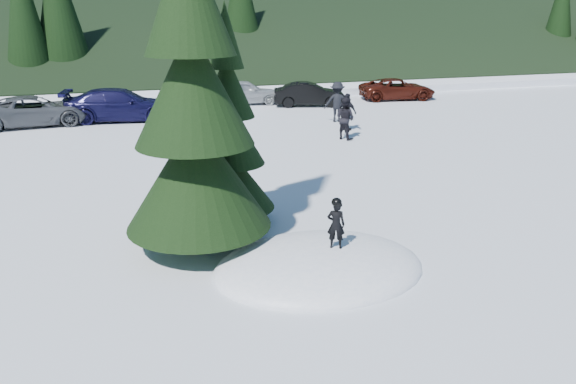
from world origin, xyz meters
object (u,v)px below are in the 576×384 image
object	(u,v)px
adult_2	(337,102)
car_5	(309,94)
adult_1	(347,112)
car_2	(35,111)
adult_0	(345,118)
car_3	(121,105)
spruce_tall	(193,102)
car_4	(244,92)
spruce_short	(229,141)
car_6	(397,89)
child_skier	(336,225)

from	to	relation	value
adult_2	car_5	world-z (taller)	adult_2
car_5	adult_2	bearing A→B (deg)	-167.71
adult_1	car_2	size ratio (longest dim) A/B	0.33
adult_0	car_3	world-z (taller)	adult_0
adult_0	car_3	bearing A→B (deg)	21.21
spruce_tall	adult_0	size ratio (longest dim) A/B	4.96
car_2	car_5	distance (m)	13.86
adult_2	car_4	bearing A→B (deg)	-43.30
spruce_short	car_3	xyz separation A→B (m)	(-2.30, 14.71, -1.34)
adult_1	spruce_short	bearing A→B (deg)	111.58
adult_1	car_6	size ratio (longest dim) A/B	0.37
spruce_short	car_3	size ratio (longest dim) A/B	1.02
spruce_short	car_3	world-z (taller)	spruce_short
spruce_short	car_5	world-z (taller)	spruce_short
spruce_tall	car_6	bearing A→B (deg)	51.38
spruce_short	child_skier	size ratio (longest dim) A/B	5.30
spruce_short	spruce_tall	bearing A→B (deg)	-125.54
adult_1	car_2	distance (m)	14.25
child_skier	spruce_short	bearing A→B (deg)	-40.43
spruce_tall	adult_2	distance (m)	15.55
car_2	car_6	bearing A→B (deg)	-90.66
child_skier	adult_1	size ratio (longest dim) A/B	0.62
spruce_short	adult_1	bearing A→B (deg)	52.81
spruce_tall	adult_0	distance (m)	12.13
adult_1	car_5	world-z (taller)	adult_1
adult_1	spruce_tall	bearing A→B (deg)	111.79
child_skier	adult_2	size ratio (longest dim) A/B	0.54
adult_2	car_2	bearing A→B (deg)	7.15
spruce_tall	car_5	world-z (taller)	spruce_tall
spruce_short	adult_2	size ratio (longest dim) A/B	2.86
child_skier	adult_2	distance (m)	15.86
car_2	car_6	xyz separation A→B (m)	(19.51, 1.97, -0.07)
spruce_short	car_5	xyz separation A→B (m)	(7.71, 15.99, -1.46)
spruce_tall	adult_0	xyz separation A→B (m)	(7.41, 9.28, -2.45)
adult_0	car_6	size ratio (longest dim) A/B	0.39
adult_0	car_2	xyz separation A→B (m)	(-12.51, 6.79, -0.19)
car_3	car_6	xyz separation A→B (m)	(15.71, 1.93, -0.15)
car_3	adult_1	bearing A→B (deg)	-111.63
spruce_short	car_3	bearing A→B (deg)	98.89
adult_0	car_3	size ratio (longest dim) A/B	0.33
car_2	car_4	world-z (taller)	car_2
spruce_tall	car_4	bearing A→B (deg)	74.08
adult_0	car_4	bearing A→B (deg)	-19.27
spruce_short	adult_2	xyz separation A→B (m)	(7.48, 11.41, -1.16)
adult_1	car_6	bearing A→B (deg)	-72.17
spruce_tall	car_5	xyz separation A→B (m)	(8.71, 17.39, -2.68)
adult_2	car_6	bearing A→B (deg)	-117.91
adult_2	spruce_tall	bearing A→B (deg)	77.15
adult_1	child_skier	bearing A→B (deg)	124.86
adult_0	car_3	xyz separation A→B (m)	(-8.71, 6.83, -0.10)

